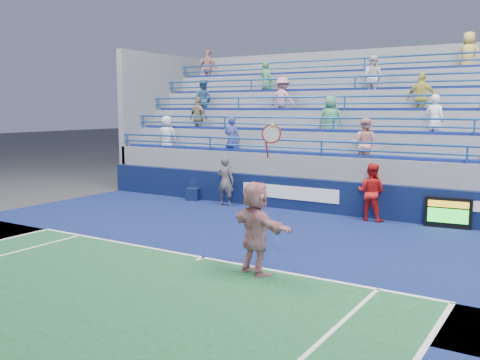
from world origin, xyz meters
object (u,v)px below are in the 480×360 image
Objects in this scene: serve_speed_board at (448,213)px; tennis_player at (256,228)px; judge_chair at (193,193)px; ball_girl at (371,192)px; line_judge at (225,181)px.

tennis_player is (-2.54, -6.59, 0.53)m from serve_speed_board.
ball_girl reaches higher than judge_chair.
judge_chair is 0.26× the size of tennis_player.
ball_girl is (6.83, -0.07, 0.63)m from judge_chair.
judge_chair is 0.47× the size of line_judge.
judge_chair is 0.46× the size of ball_girl.
tennis_player is at bearing 88.97° from ball_girl.
line_judge reaches higher than serve_speed_board.
tennis_player is at bearing 121.39° from line_judge.
ball_girl reaches higher than line_judge.
judge_chair is (-9.06, -0.09, -0.19)m from serve_speed_board.
ball_girl reaches higher than serve_speed_board.
tennis_player reaches higher than ball_girl.
ball_girl is (5.21, 0.20, 0.01)m from line_judge.
ball_girl is at bearing 175.44° from line_judge.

